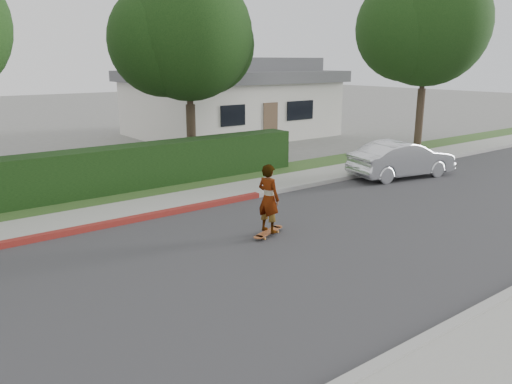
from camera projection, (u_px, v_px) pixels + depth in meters
ground at (328, 241)px, 11.81m from camera, size 120.00×120.00×0.00m
road at (328, 240)px, 11.81m from camera, size 60.00×8.00×0.01m
curb_near at (497, 303)px, 8.62m from camera, size 60.00×0.20×0.15m
curb_far at (231, 200)px, 14.96m from camera, size 60.00×0.20×0.15m
curb_red_section at (60, 234)px, 12.05m from camera, size 12.00×0.21×0.15m
sidewalk_far at (215, 195)px, 15.66m from camera, size 60.00×1.60×0.12m
planting_strip at (189, 185)px, 16.90m from camera, size 60.00×1.60×0.10m
hedge at (94, 173)px, 15.44m from camera, size 15.00×1.00×1.50m
tree_center at (185, 39)px, 18.53m from camera, size 5.66×4.84×7.44m
tree_right at (423, 27)px, 22.80m from camera, size 6.32×5.60×8.56m
house at (229, 98)px, 28.29m from camera, size 10.60×8.60×4.30m
skateboard at (268, 232)px, 12.11m from camera, size 1.13×0.59×0.10m
skateboarder at (269, 198)px, 11.89m from camera, size 0.51×0.67×1.67m
car_silver at (402, 159)px, 18.13m from camera, size 4.21×2.13×1.32m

